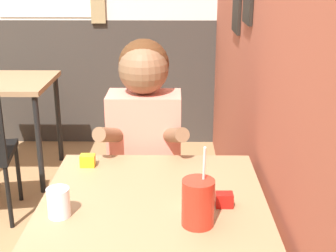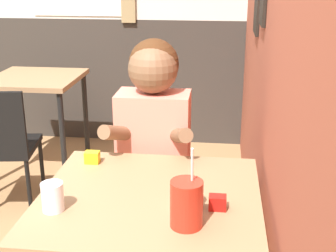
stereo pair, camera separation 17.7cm
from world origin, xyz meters
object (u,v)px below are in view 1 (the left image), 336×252
object	(u,v)px
background_table	(8,94)
person_seated	(145,156)
cocktail_pitcher	(198,203)
main_table	(154,216)

from	to	relation	value
background_table	person_seated	xyz separation A→B (m)	(1.08, -1.23, 0.03)
background_table	cocktail_pitcher	distance (m)	2.37
main_table	person_seated	bearing A→B (deg)	96.81
background_table	person_seated	world-z (taller)	person_seated
main_table	cocktail_pitcher	size ratio (longest dim) A/B	2.92
person_seated	cocktail_pitcher	size ratio (longest dim) A/B	4.48
person_seated	cocktail_pitcher	distance (m)	0.79
background_table	cocktail_pitcher	world-z (taller)	cocktail_pitcher
main_table	background_table	size ratio (longest dim) A/B	1.07
main_table	background_table	distance (m)	2.12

